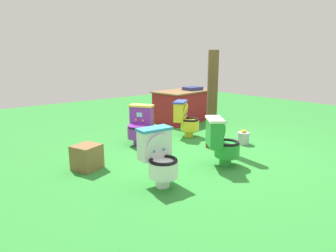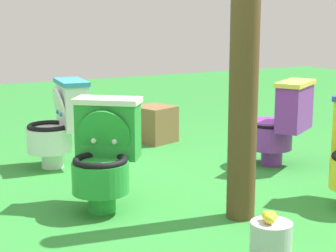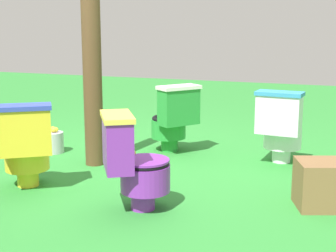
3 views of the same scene
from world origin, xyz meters
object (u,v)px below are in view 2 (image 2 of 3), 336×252
Objects in this scene: toilet_green at (104,154)px; lemon_bucket at (271,241)px; toilet_purple at (281,123)px; wooden_post at (244,85)px; toilet_white at (60,123)px; small_crate at (154,124)px.

toilet_green is 1.30m from lemon_bucket.
toilet_purple is 1.39m from wooden_post.
toilet_white is at bearing -170.07° from lemon_bucket.
toilet_purple is at bearing 140.33° from lemon_bucket.
toilet_white is 1.00× the size of toilet_green.
small_crate is at bearing 168.14° from wooden_post.
toilet_green is 2.04× the size of small_crate.
toilet_green is (1.13, -0.05, 0.00)m from toilet_white.
wooden_post reaches higher than toilet_purple.
toilet_green is at bearing -128.79° from wooden_post.
toilet_green is 1.97m from small_crate.
toilet_white is at bearing 121.12° from toilet_purple.
wooden_post is at bearing -170.96° from toilet_purple.
wooden_post is (0.86, -0.99, 0.48)m from toilet_purple.
toilet_green reaches higher than small_crate.
toilet_white is 2.04× the size of small_crate.
small_crate is at bearing 165.96° from lemon_bucket.
toilet_white is 1.84m from toilet_purple.
toilet_green is (0.30, -1.69, 0.00)m from toilet_purple.
wooden_post reaches higher than small_crate.
lemon_bucket is (2.78, -0.69, -0.06)m from small_crate.
toilet_white and toilet_green have the same top height.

